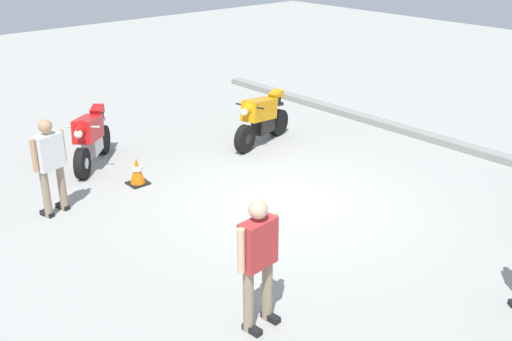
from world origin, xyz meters
TOP-DOWN VIEW (x-y plane):
  - ground_plane at (0.00, 0.00)m, footprint 40.00×40.00m
  - curb_edge at (0.00, 4.60)m, footprint 14.00×0.30m
  - motorcycle_red_sportbike at (-3.84, -1.76)m, footprint 1.55×1.48m
  - motorcycle_orange_sportbike at (-2.53, 1.65)m, footprint 0.85×1.93m
  - person_in_red_shirt at (2.24, -2.71)m, footprint 0.34×0.66m
  - person_in_white_shirt at (-2.27, -3.25)m, footprint 0.40×0.64m
  - traffic_cone at (-2.42, -1.59)m, footprint 0.36×0.36m

SIDE VIEW (x-z plane):
  - ground_plane at x=0.00m, z-range 0.00..0.00m
  - curb_edge at x=0.00m, z-range 0.00..0.15m
  - traffic_cone at x=-2.42m, z-range 0.00..0.53m
  - motorcycle_red_sportbike at x=-3.84m, z-range 0.02..1.17m
  - motorcycle_orange_sportbike at x=-2.53m, z-range 0.02..1.17m
  - person_in_white_shirt at x=-2.27m, z-range 0.11..1.77m
  - person_in_red_shirt at x=2.24m, z-range 0.12..1.80m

